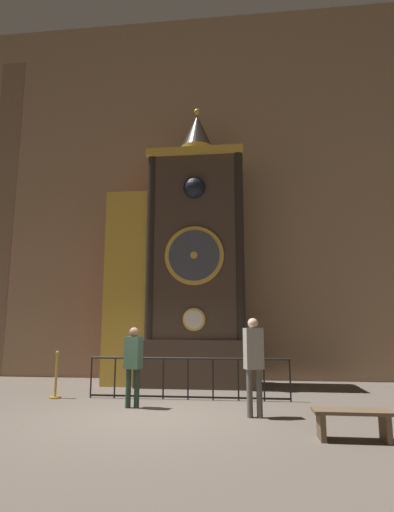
{
  "coord_description": "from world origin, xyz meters",
  "views": [
    {
      "loc": [
        1.78,
        -7.74,
        1.71
      ],
      "look_at": [
        0.49,
        3.91,
        3.71
      ],
      "focal_mm": 28.0,
      "sensor_mm": 36.0,
      "label": 1
    }
  ],
  "objects_px": {
    "visitor_bench": "(353,419)",
    "clock_tower": "(182,266)",
    "visitor_far": "(254,357)",
    "stanchion_post": "(56,382)",
    "visitor_near": "(133,359)"
  },
  "relations": [
    {
      "from": "visitor_bench",
      "to": "clock_tower",
      "type": "bearing_deg",
      "value": 123.09
    },
    {
      "from": "clock_tower",
      "to": "visitor_far",
      "type": "bearing_deg",
      "value": -62.97
    },
    {
      "from": "clock_tower",
      "to": "visitor_bench",
      "type": "distance_m",
      "value": 6.86
    },
    {
      "from": "stanchion_post",
      "to": "visitor_far",
      "type": "bearing_deg",
      "value": -17.76
    },
    {
      "from": "stanchion_post",
      "to": "visitor_bench",
      "type": "bearing_deg",
      "value": -25.07
    },
    {
      "from": "clock_tower",
      "to": "visitor_near",
      "type": "bearing_deg",
      "value": -99.76
    },
    {
      "from": "clock_tower",
      "to": "stanchion_post",
      "type": "bearing_deg",
      "value": -138.47
    },
    {
      "from": "visitor_near",
      "to": "visitor_far",
      "type": "xyz_separation_m",
      "value": [
        2.49,
        -0.59,
        0.11
      ]
    },
    {
      "from": "stanchion_post",
      "to": "clock_tower",
      "type": "bearing_deg",
      "value": 41.53
    },
    {
      "from": "stanchion_post",
      "to": "visitor_bench",
      "type": "distance_m",
      "value": 6.61
    },
    {
      "from": "visitor_far",
      "to": "stanchion_post",
      "type": "bearing_deg",
      "value": 143.25
    },
    {
      "from": "visitor_far",
      "to": "visitor_bench",
      "type": "relative_size",
      "value": 1.58
    },
    {
      "from": "visitor_far",
      "to": "stanchion_post",
      "type": "relative_size",
      "value": 1.69
    },
    {
      "from": "visitor_near",
      "to": "visitor_far",
      "type": "height_order",
      "value": "visitor_far"
    },
    {
      "from": "visitor_near",
      "to": "stanchion_post",
      "type": "xyz_separation_m",
      "value": [
        -2.09,
        0.87,
        -0.63
      ]
    }
  ]
}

